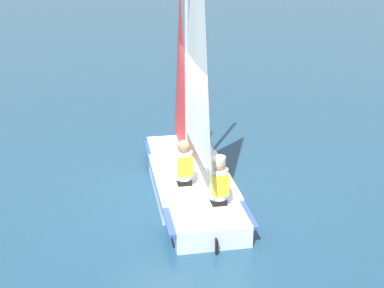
# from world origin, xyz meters

# --- Properties ---
(ground_plane) EXTENTS (260.00, 260.00, 0.00)m
(ground_plane) POSITION_xyz_m (0.00, 0.00, 0.00)
(ground_plane) COLOR navy
(sailboat_main) EXTENTS (2.04, 4.09, 5.93)m
(sailboat_main) POSITION_xyz_m (0.00, 0.00, 0.88)
(sailboat_main) COLOR silver
(sailboat_main) RESTS_ON ground_plane
(sailor_helm) EXTENTS (0.35, 0.38, 1.16)m
(sailor_helm) POSITION_xyz_m (0.25, 0.27, 0.62)
(sailor_helm) COLOR black
(sailor_helm) RESTS_ON ground_plane
(sailor_crew) EXTENTS (0.35, 0.38, 1.16)m
(sailor_crew) POSITION_xyz_m (-0.03, 1.15, 0.63)
(sailor_crew) COLOR black
(sailor_crew) RESTS_ON ground_plane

